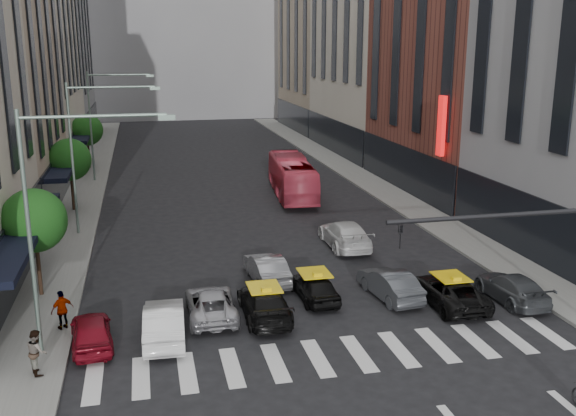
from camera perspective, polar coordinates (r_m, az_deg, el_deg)
ground at (r=23.43m, az=6.09°, el=-14.52°), size 160.00×160.00×0.00m
sidewalk_left at (r=50.81m, az=-17.75°, el=0.92°), size 3.00×96.00×0.15m
sidewalk_right at (r=53.84m, az=7.41°, el=2.22°), size 3.00×96.00×0.15m
building_left_d at (r=85.03m, az=-20.52°, el=15.99°), size 8.00×18.00×30.00m
building_right_b at (r=52.17m, az=14.97°, el=15.78°), size 8.00×18.00×26.00m
building_right_d at (r=87.70m, az=3.06°, el=16.11°), size 8.00×18.00×28.00m
tree_near at (r=30.71m, az=-21.64°, el=-1.06°), size 2.88×2.88×4.95m
tree_mid at (r=46.24m, az=-18.83°, el=4.09°), size 2.88×2.88×4.95m
tree_far at (r=62.01m, az=-17.43°, el=6.63°), size 2.88×2.88×4.95m
streetlamp_near at (r=24.16m, az=-20.03°, el=0.62°), size 5.38×0.25×9.00m
streetlamp_mid at (r=39.83m, az=-17.39°, el=5.94°), size 5.38×0.25×9.00m
streetlamp_far at (r=55.69m, az=-16.23°, el=8.25°), size 5.38×0.25×9.00m
liberty_sign at (r=44.22m, az=13.49°, el=7.10°), size 0.30×0.70×4.00m
car_red at (r=26.06m, az=-17.08°, el=-10.43°), size 1.89×3.88×1.28m
car_white_front at (r=25.95m, az=-10.96°, el=-9.91°), size 1.73×4.48×1.46m
car_silver at (r=27.68m, az=-6.85°, el=-8.44°), size 2.04×4.37×1.21m
taxi_left at (r=27.42m, az=-2.12°, el=-8.41°), size 1.94×4.66×1.35m
taxi_center at (r=29.25m, az=2.36°, el=-6.99°), size 1.74×3.84×1.28m
car_grey_mid at (r=29.81m, az=9.04°, el=-6.67°), size 1.90×4.25×1.35m
taxi_right at (r=29.61m, az=14.20°, el=-7.15°), size 2.23×4.68×1.29m
car_grey_curb at (r=30.84m, az=19.26°, el=-6.69°), size 1.84×4.38×1.26m
car_row2_left at (r=31.37m, az=-1.93°, el=-5.38°), size 1.72×4.28×1.38m
car_row2_right at (r=36.80m, az=5.07°, el=-2.33°), size 2.19×5.21×1.50m
bus at (r=48.86m, az=0.35°, el=2.79°), size 3.49×10.88×2.98m
pedestrian_near at (r=24.34m, az=-21.43°, el=-11.81°), size 0.84×0.94×1.61m
pedestrian_far at (r=27.53m, az=-19.43°, el=-8.53°), size 1.01×0.84×1.62m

